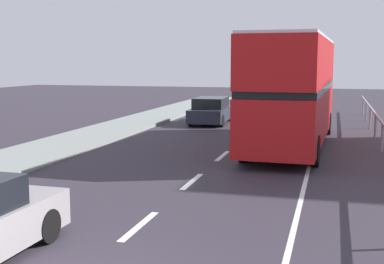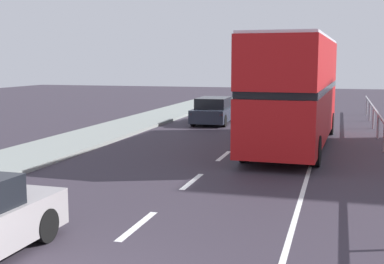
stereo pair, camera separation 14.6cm
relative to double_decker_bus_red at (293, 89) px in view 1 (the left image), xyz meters
name	(u,v)px [view 1 (the left image)]	position (x,y,z in m)	size (l,w,h in m)	color
lane_paint_markings	(263,179)	(-0.35, -6.11, -2.27)	(3.21, 46.00, 0.01)	silver
double_decker_bus_red	(293,89)	(0.00, 0.00, 0.00)	(2.93, 10.80, 4.25)	#B51416
sedan_car_ahead	(211,111)	(-4.82, 6.68, -1.60)	(1.92, 4.37, 1.41)	#242A36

